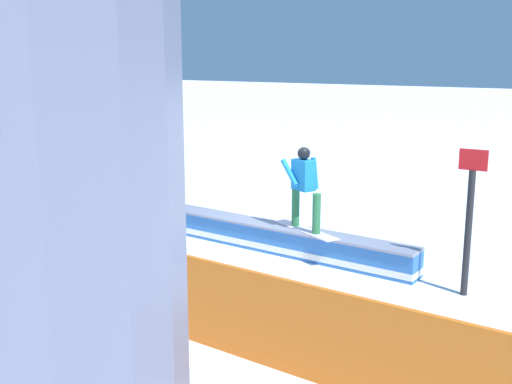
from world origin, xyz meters
name	(u,v)px	position (x,y,z in m)	size (l,w,h in m)	color
ground_plane	(266,249)	(0.00, 0.00, 0.00)	(120.00, 120.00, 0.00)	white
grind_box	(266,237)	(0.00, 0.00, 0.22)	(5.86, 0.94, 0.49)	blue
snowboarder	(304,185)	(-0.79, 0.04, 1.29)	(1.51, 0.92, 1.45)	silver
safety_fence	(127,280)	(0.00, 3.65, 0.55)	(11.73, 0.06, 1.10)	orange
trail_marker	(469,219)	(-3.66, 0.41, 1.16)	(0.40, 0.10, 2.18)	#262628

